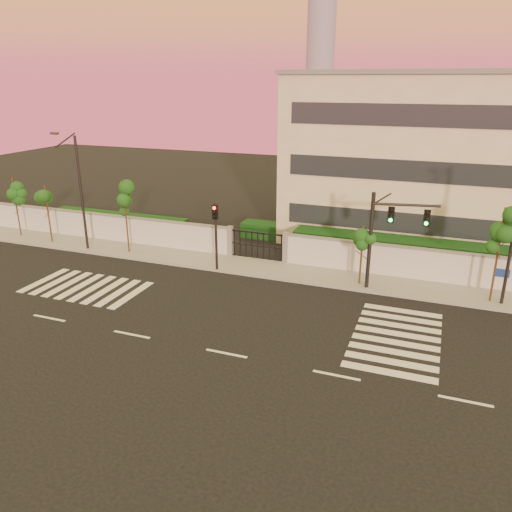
# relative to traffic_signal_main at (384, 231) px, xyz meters

# --- Properties ---
(ground) EXTENTS (120.00, 120.00, 0.00)m
(ground) POSITION_rel_traffic_signal_main_xyz_m (-5.47, -9.56, -3.66)
(ground) COLOR black
(ground) RESTS_ON ground
(sidewalk) EXTENTS (60.00, 3.00, 0.15)m
(sidewalk) POSITION_rel_traffic_signal_main_xyz_m (-5.47, 0.94, -3.59)
(sidewalk) COLOR gray
(sidewalk) RESTS_ON ground
(perimeter_wall) EXTENTS (60.00, 0.36, 2.20)m
(perimeter_wall) POSITION_rel_traffic_signal_main_xyz_m (-5.36, 2.44, -2.59)
(perimeter_wall) COLOR silver
(perimeter_wall) RESTS_ON ground
(hedge_row) EXTENTS (41.00, 4.25, 1.80)m
(hedge_row) POSITION_rel_traffic_signal_main_xyz_m (-4.30, 5.18, -2.84)
(hedge_row) COLOR #103712
(hedge_row) RESTS_ON ground
(institutional_building) EXTENTS (24.40, 12.40, 12.25)m
(institutional_building) POSITION_rel_traffic_signal_main_xyz_m (3.53, 12.43, 2.50)
(institutional_building) COLOR beige
(institutional_building) RESTS_ON ground
(road_markings) EXTENTS (57.00, 7.62, 0.02)m
(road_markings) POSITION_rel_traffic_signal_main_xyz_m (-7.05, -5.80, -3.65)
(road_markings) COLOR silver
(road_markings) RESTS_ON ground
(street_tree_a) EXTENTS (1.31, 1.05, 4.67)m
(street_tree_a) POSITION_rel_traffic_signal_main_xyz_m (-27.61, 0.92, -0.23)
(street_tree_a) COLOR #382314
(street_tree_a) RESTS_ON ground
(street_tree_b) EXTENTS (1.36, 1.09, 4.41)m
(street_tree_b) POSITION_rel_traffic_signal_main_xyz_m (-24.16, 0.47, -0.41)
(street_tree_b) COLOR #382314
(street_tree_b) RESTS_ON ground
(street_tree_c) EXTENTS (1.39, 1.10, 5.26)m
(street_tree_c) POSITION_rel_traffic_signal_main_xyz_m (-17.44, 0.57, 0.21)
(street_tree_c) COLOR #382314
(street_tree_c) RESTS_ON ground
(street_tree_d) EXTENTS (1.42, 1.13, 3.75)m
(street_tree_d) POSITION_rel_traffic_signal_main_xyz_m (-1.20, 0.44, -0.89)
(street_tree_d) COLOR #382314
(street_tree_d) RESTS_ON ground
(street_tree_e) EXTENTS (1.44, 1.15, 5.42)m
(street_tree_e) POSITION_rel_traffic_signal_main_xyz_m (5.94, 0.47, 0.32)
(street_tree_e) COLOR #382314
(street_tree_e) RESTS_ON ground
(traffic_signal_main) EXTENTS (3.64, 0.83, 5.79)m
(traffic_signal_main) POSITION_rel_traffic_signal_main_xyz_m (0.00, 0.00, 0.00)
(traffic_signal_main) COLOR black
(traffic_signal_main) RESTS_ON ground
(traffic_signal_secondary) EXTENTS (0.35, 0.34, 4.54)m
(traffic_signal_secondary) POSITION_rel_traffic_signal_main_xyz_m (-10.17, -0.45, -0.78)
(traffic_signal_secondary) COLOR black
(traffic_signal_secondary) RESTS_ON ground
(streetlight_west) EXTENTS (0.51, 2.04, 8.48)m
(streetlight_west) POSITION_rel_traffic_signal_main_xyz_m (-20.68, -0.04, 0.92)
(streetlight_west) COLOR black
(streetlight_west) RESTS_ON ground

